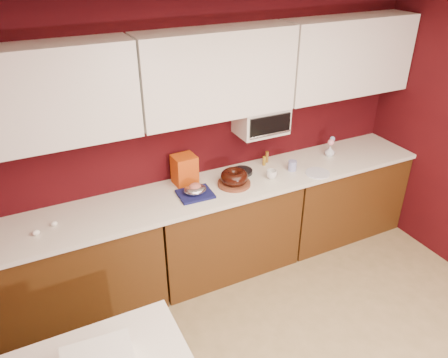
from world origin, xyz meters
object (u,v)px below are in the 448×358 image
at_px(bundt_cake, 234,177).
at_px(coffee_mug, 272,173).
at_px(toaster_oven, 261,120).
at_px(foil_ham_nest, 195,189).
at_px(pandoro_box, 185,170).
at_px(blue_jar, 292,166).
at_px(flower_vase, 330,151).

bearing_deg(bundt_cake, coffee_mug, -6.19).
distance_m(toaster_oven, foil_ham_nest, 0.88).
distance_m(bundt_cake, foil_ham_nest, 0.38).
relative_size(pandoro_box, blue_jar, 2.82).
distance_m(coffee_mug, flower_vase, 0.78).
bearing_deg(foil_ham_nest, blue_jar, 1.04).
bearing_deg(bundt_cake, toaster_oven, 28.83).
height_order(bundt_cake, pandoro_box, pandoro_box).
height_order(coffee_mug, blue_jar, same).
xyz_separation_m(toaster_oven, flower_vase, (0.75, -0.11, -0.42)).
xyz_separation_m(toaster_oven, coffee_mug, (-0.01, -0.24, -0.43)).
bearing_deg(toaster_oven, foil_ham_nest, -163.93).
xyz_separation_m(toaster_oven, blue_jar, (0.24, -0.20, -0.43)).
distance_m(foil_ham_nest, blue_jar, 0.99).
height_order(toaster_oven, flower_vase, toaster_oven).
height_order(bundt_cake, blue_jar, bundt_cake).
xyz_separation_m(bundt_cake, foil_ham_nest, (-0.37, -0.01, -0.03)).
height_order(toaster_oven, pandoro_box, toaster_oven).
height_order(pandoro_box, blue_jar, pandoro_box).
distance_m(pandoro_box, coffee_mug, 0.78).
bearing_deg(toaster_oven, flower_vase, -8.05).
xyz_separation_m(foil_ham_nest, pandoro_box, (0.00, 0.23, 0.08)).
bearing_deg(pandoro_box, bundt_cake, -33.70).
distance_m(toaster_oven, coffee_mug, 0.49).
relative_size(foil_ham_nest, pandoro_box, 0.73).
bearing_deg(coffee_mug, toaster_oven, 86.95).
height_order(pandoro_box, flower_vase, pandoro_box).
distance_m(bundt_cake, blue_jar, 0.62).
xyz_separation_m(bundt_cake, blue_jar, (0.61, 0.01, -0.03)).
distance_m(toaster_oven, flower_vase, 0.86).
height_order(toaster_oven, blue_jar, toaster_oven).
bearing_deg(foil_ham_nest, pandoro_box, 89.58).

